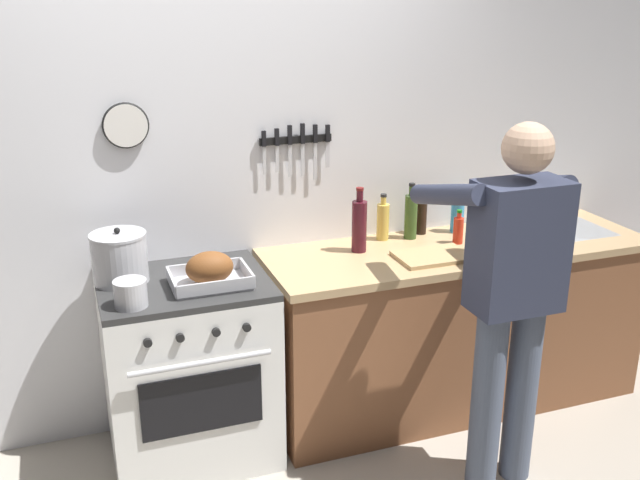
# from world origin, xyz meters

# --- Properties ---
(wall_back) EXTENTS (6.00, 0.13, 2.60)m
(wall_back) POSITION_xyz_m (-0.00, 1.35, 1.30)
(wall_back) COLOR silver
(wall_back) RESTS_ON ground
(counter_block) EXTENTS (2.03, 0.65, 0.90)m
(counter_block) POSITION_xyz_m (1.21, 0.99, 0.46)
(counter_block) COLOR brown
(counter_block) RESTS_ON ground
(stove) EXTENTS (0.76, 0.67, 0.90)m
(stove) POSITION_xyz_m (-0.22, 0.99, 0.45)
(stove) COLOR white
(stove) RESTS_ON ground
(person_cook) EXTENTS (0.51, 0.63, 1.66)m
(person_cook) POSITION_xyz_m (1.07, 0.32, 0.95)
(person_cook) COLOR #4C566B
(person_cook) RESTS_ON ground
(roasting_pan) EXTENTS (0.35, 0.26, 0.16)m
(roasting_pan) POSITION_xyz_m (-0.11, 0.90, 0.97)
(roasting_pan) COLOR #B7B7BC
(roasting_pan) RESTS_ON stove
(stock_pot) EXTENTS (0.25, 0.25, 0.26)m
(stock_pot) POSITION_xyz_m (-0.48, 1.08, 1.01)
(stock_pot) COLOR #B7B7BC
(stock_pot) RESTS_ON stove
(saucepan) EXTENTS (0.14, 0.14, 0.12)m
(saucepan) POSITION_xyz_m (-0.47, 0.79, 0.96)
(saucepan) COLOR #B7B7BC
(saucepan) RESTS_ON stove
(cutting_board) EXTENTS (0.36, 0.24, 0.02)m
(cutting_board) POSITION_xyz_m (0.98, 0.87, 0.91)
(cutting_board) COLOR tan
(cutting_board) RESTS_ON counter_block
(bottle_soy_sauce) EXTENTS (0.06, 0.06, 0.22)m
(bottle_soy_sauce) POSITION_xyz_m (1.10, 1.23, 0.99)
(bottle_soy_sauce) COLOR black
(bottle_soy_sauce) RESTS_ON counter_block
(bottle_hot_sauce) EXTENTS (0.05, 0.05, 0.18)m
(bottle_hot_sauce) POSITION_xyz_m (1.21, 1.02, 0.97)
(bottle_hot_sauce) COLOR red
(bottle_hot_sauce) RESTS_ON counter_block
(bottle_cooking_oil) EXTENTS (0.06, 0.06, 0.25)m
(bottle_cooking_oil) POSITION_xyz_m (0.87, 1.21, 1.00)
(bottle_cooking_oil) COLOR gold
(bottle_cooking_oil) RESTS_ON counter_block
(bottle_dish_soap) EXTENTS (0.07, 0.07, 0.25)m
(bottle_dish_soap) POSITION_xyz_m (1.30, 1.19, 1.00)
(bottle_dish_soap) COLOR #338CCC
(bottle_dish_soap) RESTS_ON counter_block
(bottle_olive_oil) EXTENTS (0.07, 0.07, 0.30)m
(bottle_olive_oil) POSITION_xyz_m (1.01, 1.18, 1.02)
(bottle_olive_oil) COLOR #385623
(bottle_olive_oil) RESTS_ON counter_block
(bottle_wine_red) EXTENTS (0.08, 0.08, 0.33)m
(bottle_wine_red) POSITION_xyz_m (0.68, 1.08, 1.04)
(bottle_wine_red) COLOR #47141E
(bottle_wine_red) RESTS_ON counter_block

